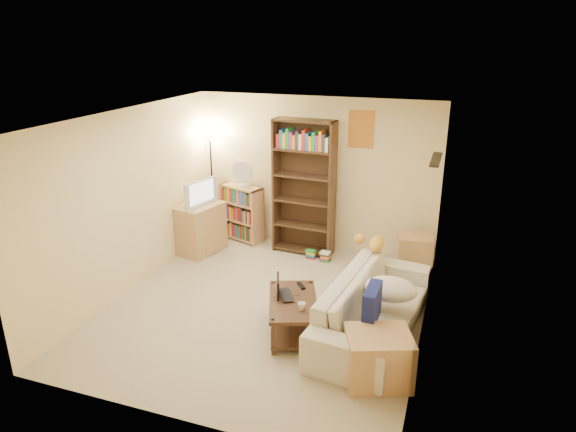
{
  "coord_description": "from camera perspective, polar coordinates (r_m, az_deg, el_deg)",
  "views": [
    {
      "loc": [
        2.24,
        -5.59,
        3.42
      ],
      "look_at": [
        0.07,
        0.68,
        1.05
      ],
      "focal_mm": 32.0,
      "sensor_mm": 36.0,
      "label": 1
    }
  ],
  "objects": [
    {
      "name": "television",
      "position": [
        8.34,
        -10.01,
        2.59
      ],
      "size": [
        0.77,
        0.43,
        0.42
      ],
      "primitive_type": "imported",
      "rotation": [
        0.0,
        0.0,
        1.33
      ],
      "color": "black",
      "rests_on": "tv_stand"
    },
    {
      "name": "tv_stand",
      "position": [
        8.54,
        -9.77,
        -1.34
      ],
      "size": [
        0.7,
        0.86,
        0.81
      ],
      "primitive_type": "cube",
      "rotation": [
        0.0,
        0.0,
        -0.24
      ],
      "color": "tan",
      "rests_on": "ground"
    },
    {
      "name": "tv_remote",
      "position": [
        6.44,
        1.47,
        -7.75
      ],
      "size": [
        0.15,
        0.18,
        0.02
      ],
      "primitive_type": "cube",
      "rotation": [
        0.0,
        0.0,
        0.66
      ],
      "color": "black",
      "rests_on": "coffee_table"
    },
    {
      "name": "mug",
      "position": [
        5.93,
        1.52,
        -9.99
      ],
      "size": [
        0.18,
        0.18,
        0.09
      ],
      "primitive_type": "imported",
      "rotation": [
        0.0,
        0.0,
        0.62
      ],
      "color": "white",
      "rests_on": "coffee_table"
    },
    {
      "name": "desk_fan",
      "position": [
        8.63,
        -5.06,
        4.71
      ],
      "size": [
        0.35,
        0.19,
        0.45
      ],
      "color": "silver",
      "rests_on": "short_bookshelf"
    },
    {
      "name": "book_stacks",
      "position": [
        8.21,
        3.44,
        -4.4
      ],
      "size": [
        0.41,
        0.17,
        0.17
      ],
      "color": "red",
      "rests_on": "ground"
    },
    {
      "name": "cream_blanket",
      "position": [
        6.2,
        11.32,
        -7.97
      ],
      "size": [
        0.63,
        0.45,
        0.27
      ],
      "primitive_type": "ellipsoid",
      "color": "beige",
      "rests_on": "sofa"
    },
    {
      "name": "sofa",
      "position": [
        6.31,
        9.54,
        -9.87
      ],
      "size": [
        2.55,
        1.46,
        0.68
      ],
      "primitive_type": "imported",
      "rotation": [
        0.0,
        0.0,
        1.45
      ],
      "color": "#BAAE9A",
      "rests_on": "ground"
    },
    {
      "name": "coffee_table",
      "position": [
        6.22,
        0.56,
        -10.54
      ],
      "size": [
        0.88,
        1.14,
        0.45
      ],
      "rotation": [
        0.0,
        0.0,
        0.36
      ],
      "color": "#462B1B",
      "rests_on": "ground"
    },
    {
      "name": "tabby_cat",
      "position": [
        6.97,
        9.51,
        -2.94
      ],
      "size": [
        0.54,
        0.24,
        0.18
      ],
      "color": "gold",
      "rests_on": "sofa"
    },
    {
      "name": "laptop",
      "position": [
        6.22,
        0.25,
        -8.75
      ],
      "size": [
        0.55,
        0.54,
        0.03
      ],
      "primitive_type": "imported",
      "rotation": [
        0.0,
        0.0,
        2.12
      ],
      "color": "black",
      "rests_on": "coffee_table"
    },
    {
      "name": "floor_lamp",
      "position": [
        8.86,
        -8.59,
        6.68
      ],
      "size": [
        0.31,
        0.31,
        1.84
      ],
      "color": "black",
      "rests_on": "ground"
    },
    {
      "name": "navy_pillow",
      "position": [
        5.7,
        9.32,
        -9.67
      ],
      "size": [
        0.14,
        0.45,
        0.4
      ],
      "primitive_type": "cube",
      "rotation": [
        0.0,
        0.0,
        1.55
      ],
      "color": "navy",
      "rests_on": "sofa"
    },
    {
      "name": "short_bookshelf",
      "position": [
        8.9,
        -5.12,
        0.33
      ],
      "size": [
        0.81,
        0.53,
        0.97
      ],
      "rotation": [
        0.0,
        0.0,
        -0.33
      ],
      "color": "tan",
      "rests_on": "ground"
    },
    {
      "name": "laptop_screen",
      "position": [
        6.16,
        -1.11,
        -7.78
      ],
      "size": [
        0.13,
        0.32,
        0.22
      ],
      "primitive_type": "cube",
      "rotation": [
        0.0,
        0.0,
        0.36
      ],
      "color": "white",
      "rests_on": "laptop"
    },
    {
      "name": "room",
      "position": [
        6.29,
        -2.55,
        3.03
      ],
      "size": [
        4.5,
        4.54,
        2.52
      ],
      "color": "#BEA58E",
      "rests_on": "ground"
    },
    {
      "name": "end_cabinet",
      "position": [
        5.55,
        9.96,
        -15.26
      ],
      "size": [
        0.81,
        0.75,
        0.55
      ],
      "primitive_type": "cube",
      "rotation": [
        0.0,
        0.0,
        0.37
      ],
      "color": "tan",
      "rests_on": "ground"
    },
    {
      "name": "tall_bookshelf",
      "position": [
        8.15,
        1.77,
        3.5
      ],
      "size": [
        1.0,
        0.39,
        2.18
      ],
      "rotation": [
        0.0,
        0.0,
        -0.06
      ],
      "color": "#432619",
      "rests_on": "ground"
    },
    {
      "name": "side_table",
      "position": [
        8.01,
        13.88,
        -3.98
      ],
      "size": [
        0.57,
        0.57,
        0.57
      ],
      "primitive_type": "cube",
      "rotation": [
        0.0,
        0.0,
        0.16
      ],
      "color": "tan",
      "rests_on": "ground"
    }
  ]
}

